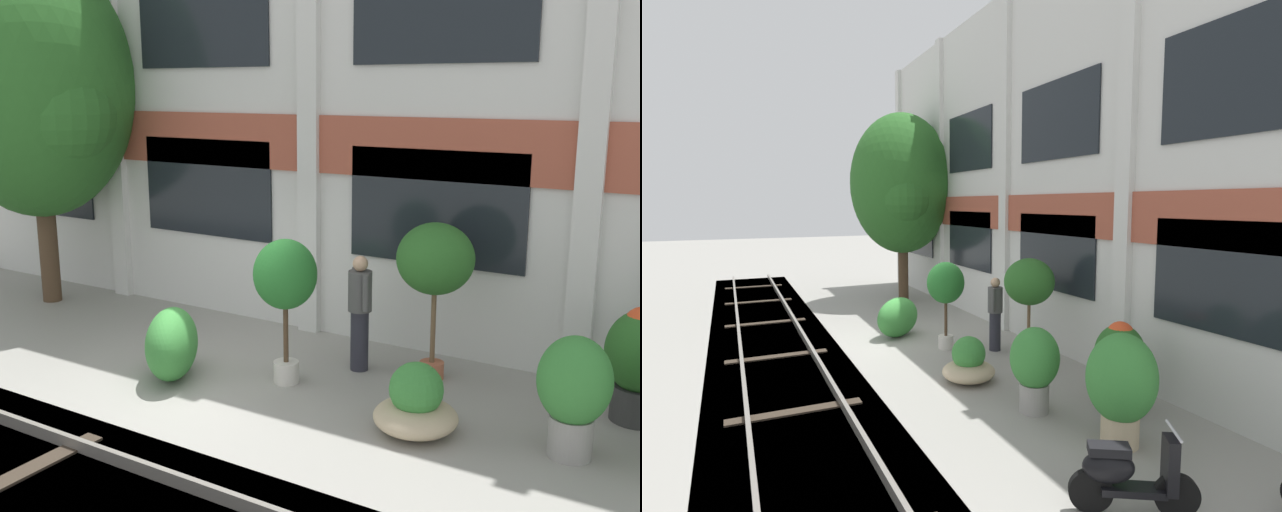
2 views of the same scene
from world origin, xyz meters
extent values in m
plane|color=gray|center=(0.00, 0.00, 0.00)|extent=(80.00, 80.00, 0.00)
cube|color=silver|center=(0.00, 2.95, 4.34)|extent=(17.29, 0.50, 8.68)
cube|color=#9E4C38|center=(0.00, 2.68, 3.10)|extent=(17.29, 0.06, 0.90)
cube|color=silver|center=(-4.32, 2.64, 4.34)|extent=(0.36, 0.16, 8.68)
cube|color=silver|center=(0.00, 2.64, 4.34)|extent=(0.36, 0.16, 8.68)
cube|color=silver|center=(4.32, 2.64, 4.34)|extent=(0.36, 0.16, 8.68)
cube|color=black|center=(-6.48, 2.67, 2.25)|extent=(2.77, 0.04, 1.70)
cube|color=black|center=(-2.16, 2.67, 2.25)|extent=(2.77, 0.04, 1.70)
cube|color=black|center=(2.16, 2.67, 2.25)|extent=(2.77, 0.04, 1.70)
cube|color=black|center=(-6.48, 2.67, 5.15)|extent=(2.77, 0.04, 1.70)
cube|color=black|center=(-2.16, 2.67, 5.15)|extent=(2.77, 0.04, 1.70)
cube|color=black|center=(2.16, 2.67, 5.15)|extent=(2.77, 0.04, 1.70)
cube|color=#4C473F|center=(0.00, -3.03, -0.14)|extent=(25.29, 2.80, 0.28)
cube|color=slate|center=(0.00, -2.31, 0.07)|extent=(25.29, 0.07, 0.15)
cube|color=#382D23|center=(-0.02, -3.03, 0.01)|extent=(0.24, 2.10, 0.03)
cylinder|color=#4C3826|center=(-5.15, 1.59, 1.35)|extent=(0.35, 0.35, 2.70)
ellipsoid|color=#286023|center=(-5.15, 1.59, 4.01)|extent=(3.50, 3.50, 4.75)
sphere|color=#286023|center=(-6.03, 1.79, 3.54)|extent=(1.93, 1.93, 1.93)
sphere|color=#286023|center=(-4.27, 1.39, 3.54)|extent=(1.93, 1.93, 1.93)
cylinder|color=beige|center=(0.93, 0.57, 0.15)|extent=(0.35, 0.35, 0.30)
cylinder|color=#4C3826|center=(0.93, 0.57, 0.82)|extent=(0.07, 0.07, 1.05)
ellipsoid|color=#236B28|center=(0.93, 0.57, 1.54)|extent=(0.86, 0.86, 0.95)
ellipsoid|color=tan|center=(3.09, 0.10, 0.19)|extent=(1.00, 1.00, 0.38)
sphere|color=#388438|center=(3.09, 0.10, 0.54)|extent=(0.64, 0.64, 0.64)
cylinder|color=gray|center=(4.78, 0.45, 0.23)|extent=(0.48, 0.48, 0.47)
ellipsoid|color=#388438|center=(4.78, 0.45, 0.89)|extent=(0.80, 0.80, 0.99)
cylinder|color=#B76647|center=(2.58, 1.76, 0.12)|extent=(0.34, 0.34, 0.24)
cylinder|color=brown|center=(2.58, 1.76, 0.88)|extent=(0.07, 0.07, 1.28)
ellipsoid|color=#286023|center=(2.58, 1.76, 1.72)|extent=(1.06, 1.06, 0.98)
cylinder|color=#333333|center=(5.24, 1.80, 0.22)|extent=(0.59, 0.59, 0.45)
cylinder|color=#282833|center=(1.56, 1.52, 0.44)|extent=(0.26, 0.26, 0.88)
cylinder|color=#4C4C4C|center=(1.56, 1.52, 1.17)|extent=(0.34, 0.34, 0.58)
sphere|color=tan|center=(1.56, 1.52, 1.57)|extent=(0.22, 0.22, 0.22)
cylinder|color=#4C4C4C|center=(1.39, 1.66, 1.20)|extent=(0.09, 0.09, 0.52)
cylinder|color=#4C4C4C|center=(1.72, 1.38, 1.20)|extent=(0.09, 0.09, 0.52)
ellipsoid|color=#388438|center=(-0.52, -0.12, 0.50)|extent=(1.30, 1.50, 0.99)
camera|label=1|loc=(6.41, -7.43, 3.98)|focal=42.00mm
camera|label=2|loc=(11.29, -3.90, 3.35)|focal=28.00mm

